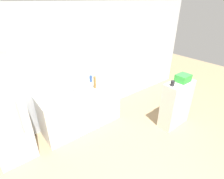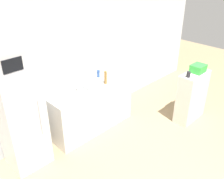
{
  "view_description": "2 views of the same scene",
  "coord_description": "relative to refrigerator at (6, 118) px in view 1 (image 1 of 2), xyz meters",
  "views": [
    {
      "loc": [
        -1.28,
        -0.49,
        2.64
      ],
      "look_at": [
        0.53,
        1.82,
        1.1
      ],
      "focal_mm": 28.0,
      "sensor_mm": 36.0,
      "label": 1
    },
    {
      "loc": [
        -2.48,
        -0.82,
        3.1
      ],
      "look_at": [
        0.05,
        1.74,
        1.2
      ],
      "focal_mm": 40.0,
      "sensor_mm": 36.0,
      "label": 2
    }
  ],
  "objects": [
    {
      "name": "wall_back",
      "position": [
        1.21,
        0.4,
        0.45
      ],
      "size": [
        8.0,
        0.06,
        2.6
      ],
      "primitive_type": "cube",
      "color": "silver",
      "rests_on": "ground_plane"
    },
    {
      "name": "refrigerator",
      "position": [
        0.0,
        0.0,
        0.0
      ],
      "size": [
        0.61,
        0.6,
        1.69
      ],
      "color": "silver",
      "rests_on": "ground_plane"
    },
    {
      "name": "counter",
      "position": [
        1.4,
        0.01,
        -0.38
      ],
      "size": [
        1.73,
        0.65,
        0.94
      ],
      "primitive_type": "cube",
      "color": "silver",
      "rests_on": "ground_plane"
    },
    {
      "name": "sink_basin",
      "position": [
        1.43,
        -0.01,
        0.12
      ],
      "size": [
        0.37,
        0.32,
        0.06
      ],
      "primitive_type": "cube",
      "color": "#9EA3A8",
      "rests_on": "counter"
    },
    {
      "name": "bottle_tall",
      "position": [
        1.7,
        -0.12,
        0.22
      ],
      "size": [
        0.06,
        0.06,
        0.26
      ],
      "primitive_type": "cylinder",
      "color": "olive",
      "rests_on": "counter"
    },
    {
      "name": "bottle_short",
      "position": [
        1.8,
        0.19,
        0.17
      ],
      "size": [
        0.06,
        0.06,
        0.15
      ],
      "primitive_type": "cylinder",
      "color": "#2D4C8C",
      "rests_on": "counter"
    },
    {
      "name": "shelf_cabinet",
      "position": [
        3.12,
        -1.24,
        -0.31
      ],
      "size": [
        0.74,
        0.33,
        1.07
      ],
      "primitive_type": "cube",
      "color": "silver",
      "rests_on": "ground_plane"
    },
    {
      "name": "basket",
      "position": [
        3.19,
        -1.24,
        0.3
      ],
      "size": [
        0.3,
        0.24,
        0.16
      ],
      "primitive_type": "cube",
      "color": "green",
      "rests_on": "shelf_cabinet"
    },
    {
      "name": "jar",
      "position": [
        2.84,
        -1.23,
        0.28
      ],
      "size": [
        0.08,
        0.08,
        0.11
      ],
      "primitive_type": "cylinder",
      "color": "#232328",
      "rests_on": "shelf_cabinet"
    },
    {
      "name": "paper_towel_roll",
      "position": [
        1.14,
        -0.04,
        0.22
      ],
      "size": [
        0.11,
        0.11,
        0.26
      ],
      "primitive_type": "cylinder",
      "color": "white",
      "rests_on": "counter"
    }
  ]
}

